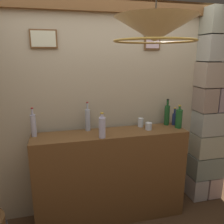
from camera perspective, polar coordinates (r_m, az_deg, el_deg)
panelled_rear_partition at (r=2.71m, az=-1.58°, el=1.65°), size 3.03×0.15×2.53m
stone_pillar at (r=3.18m, az=23.67°, el=0.55°), size 0.45×0.32×2.47m
bar_shelf_unit at (r=2.76m, az=-0.25°, el=-15.96°), size 1.74×0.38×1.09m
liquor_bottle_port at (r=2.58m, az=-6.19°, el=-1.90°), size 0.06×0.06×0.34m
liquor_bottle_scotch at (r=2.35m, az=-2.52°, el=-3.85°), size 0.07×0.07×0.27m
liquor_bottle_whiskey at (r=2.52m, az=-19.32°, el=-3.12°), size 0.06×0.06×0.31m
liquor_bottle_bourbon at (r=2.85m, az=13.77°, el=-0.64°), size 0.06×0.06×0.33m
liquor_bottle_rum at (r=2.78m, az=16.60°, el=-1.58°), size 0.08×0.08×0.28m
liquor_bottle_amaro at (r=2.89m, az=15.52°, el=-1.57°), size 0.05×0.05×0.22m
glass_tumbler_rocks at (r=2.74m, az=7.26°, el=-2.65°), size 0.07×0.07×0.10m
glass_tumbler_highball at (r=2.65m, az=9.27°, el=-3.58°), size 0.08×0.08×0.08m
pendant_lamp at (r=1.70m, az=10.85°, el=19.68°), size 0.59×0.59×0.59m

